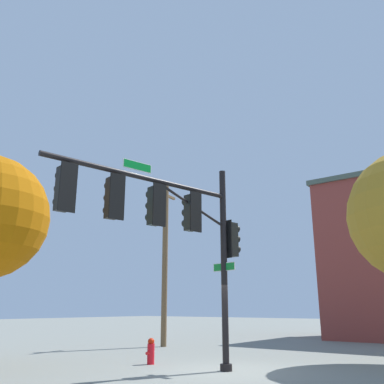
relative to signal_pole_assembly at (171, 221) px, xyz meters
The scene contains 4 objects.
ground_plane 4.76m from the signal_pole_assembly, 167.96° to the left, with size 120.00×120.00×0.00m, color slate.
signal_pole_assembly is the anchor object (origin of this frame).
utility_pole 9.44m from the signal_pole_assembly, 138.03° to the right, with size 1.79×0.45×8.15m.
fire_hydrant 4.88m from the signal_pole_assembly, 128.19° to the right, with size 0.33×0.24×0.83m.
Camera 1 is at (11.23, 7.32, 1.82)m, focal length 39.18 mm.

